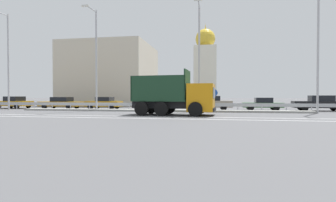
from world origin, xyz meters
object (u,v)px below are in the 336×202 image
at_px(parked_car_3, 158,103).
at_px(parked_car_6, 320,103).
at_px(parked_car_1, 61,103).
at_px(parked_car_4, 209,103).
at_px(dump_truck, 183,99).
at_px(parked_car_2, 104,103).
at_px(median_road_sign, 214,100).
at_px(parked_car_5, 263,104).
at_px(parked_car_0, 14,102).
at_px(street_lamp_3, 318,47).
at_px(street_lamp_2, 199,53).
at_px(church_tower, 205,68).
at_px(street_lamp_0, 7,57).
at_px(street_lamp_1, 96,55).

bearing_deg(parked_car_3, parked_car_6, -90.36).
relative_size(parked_car_1, parked_car_4, 1.03).
relative_size(dump_truck, parked_car_2, 1.66).
xyz_separation_m(parked_car_2, parked_car_4, (11.54, 0.05, 0.05)).
bearing_deg(median_road_sign, dump_truck, -119.08).
xyz_separation_m(parked_car_2, parked_car_5, (16.91, 0.49, -0.04)).
bearing_deg(parked_car_4, dump_truck, 164.81).
height_order(median_road_sign, parked_car_0, median_road_sign).
bearing_deg(parked_car_2, parked_car_1, 89.57).
height_order(parked_car_0, parked_car_6, parked_car_6).
distance_m(parked_car_1, parked_car_6, 27.42).
bearing_deg(parked_car_6, parked_car_4, 95.21).
bearing_deg(street_lamp_3, street_lamp_2, 178.57).
bearing_deg(parked_car_0, parked_car_4, -86.03).
bearing_deg(parked_car_3, parked_car_4, -95.14).
distance_m(street_lamp_2, parked_car_0, 22.62).
height_order(parked_car_2, church_tower, church_tower).
xyz_separation_m(median_road_sign, street_lamp_0, (-21.30, -0.07, 4.44)).
relative_size(parked_car_5, parked_car_6, 0.79).
bearing_deg(parked_car_1, church_tower, -42.94).
height_order(street_lamp_1, parked_car_1, street_lamp_1).
distance_m(parked_car_0, church_tower, 27.80).
bearing_deg(parked_car_0, street_lamp_3, -92.67).
distance_m(parked_car_3, parked_car_6, 16.20).
height_order(parked_car_3, parked_car_4, parked_car_4).
distance_m(median_road_sign, church_tower, 20.18).
relative_size(median_road_sign, parked_car_2, 0.54).
height_order(street_lamp_0, parked_car_1, street_lamp_0).
relative_size(street_lamp_1, parked_car_1, 2.01).
distance_m(street_lamp_1, street_lamp_2, 9.98).
bearing_deg(parked_car_0, parked_car_3, -84.15).
bearing_deg(street_lamp_0, street_lamp_3, -0.39).
height_order(parked_car_6, church_tower, church_tower).
xyz_separation_m(street_lamp_1, parked_car_6, (21.54, 3.96, -4.64)).
bearing_deg(median_road_sign, parked_car_6, 19.94).
bearing_deg(parked_car_4, street_lamp_1, 106.98).
height_order(street_lamp_2, parked_car_0, street_lamp_2).
relative_size(parked_car_4, parked_car_5, 1.21).
relative_size(street_lamp_0, street_lamp_2, 1.04).
relative_size(street_lamp_0, parked_car_0, 2.43).
relative_size(dump_truck, parked_car_1, 1.32).
xyz_separation_m(street_lamp_1, church_tower, (9.89, 19.76, 0.70)).
height_order(dump_truck, parked_car_5, dump_truck).
bearing_deg(parked_car_0, dump_truck, -105.90).
distance_m(parked_car_1, church_tower, 23.32).
distance_m(parked_car_2, parked_car_5, 16.91).
relative_size(street_lamp_2, parked_car_4, 2.04).
distance_m(street_lamp_2, parked_car_1, 16.84).
bearing_deg(dump_truck, parked_car_3, -152.10).
xyz_separation_m(median_road_sign, street_lamp_2, (-1.35, -0.03, 4.27)).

